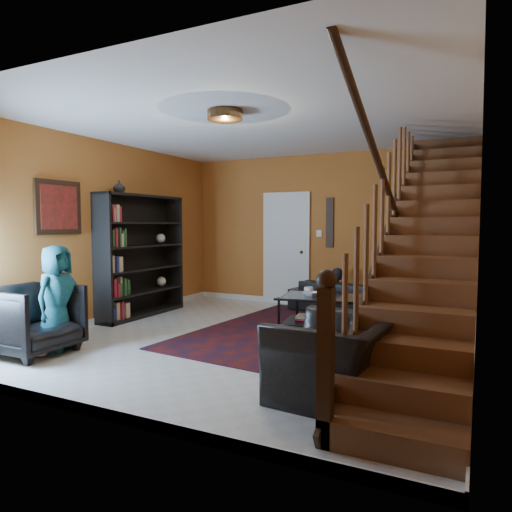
{
  "coord_description": "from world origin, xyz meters",
  "views": [
    {
      "loc": [
        2.61,
        -5.32,
        1.52
      ],
      "look_at": [
        -0.2,
        0.4,
        1.08
      ],
      "focal_mm": 32.0,
      "sensor_mm": 36.0,
      "label": 1
    }
  ],
  "objects": [
    {
      "name": "staircase",
      "position": [
        2.12,
        -0.0,
        1.4
      ],
      "size": [
        0.95,
        5.02,
        3.18
      ],
      "color": "brown",
      "rests_on": "floor"
    },
    {
      "name": "sofa",
      "position": [
        0.57,
        2.3,
        0.27
      ],
      "size": [
        1.95,
        0.98,
        0.54
      ],
      "primitive_type": "imported",
      "rotation": [
        0.0,
        0.0,
        3.0
      ],
      "color": "black",
      "rests_on": "floor"
    },
    {
      "name": "person_adult_b",
      "position": [
        1.5,
        2.35,
        0.19
      ],
      "size": [
        0.66,
        0.53,
        1.29
      ],
      "primitive_type": "imported",
      "rotation": [
        0.0,
        0.0,
        3.21
      ],
      "color": "black",
      "rests_on": "sofa"
    },
    {
      "name": "bowl",
      "position": [
        0.49,
        0.76,
        0.54
      ],
      "size": [
        0.29,
        0.29,
        0.06
      ],
      "primitive_type": "imported",
      "rotation": [
        0.0,
        0.0,
        -0.39
      ],
      "color": "#999999",
      "rests_on": "coffee_table"
    },
    {
      "name": "cup_a",
      "position": [
        0.41,
        0.89,
        0.56
      ],
      "size": [
        0.14,
        0.14,
        0.11
      ],
      "primitive_type": "imported",
      "rotation": [
        0.0,
        0.0,
        0.02
      ],
      "color": "#999999",
      "rests_on": "coffee_table"
    },
    {
      "name": "armchair_right",
      "position": [
        1.5,
        -1.51,
        0.35
      ],
      "size": [
        1.03,
        1.15,
        0.7
      ],
      "primitive_type": "imported",
      "rotation": [
        0.0,
        0.0,
        -1.65
      ],
      "color": "black",
      "rests_on": "floor"
    },
    {
      "name": "popcorn_bucket",
      "position": [
        -1.88,
        -1.8,
        0.1
      ],
      "size": [
        0.14,
        0.14,
        0.15
      ],
      "primitive_type": "cylinder",
      "rotation": [
        0.0,
        0.0,
        0.03
      ],
      "color": "red",
      "rests_on": "rug"
    },
    {
      "name": "ceiling_fixture",
      "position": [
        0.0,
        -0.8,
        2.74
      ],
      "size": [
        0.4,
        0.4,
        0.1
      ],
      "primitive_type": "cylinder",
      "color": "#3F2814",
      "rests_on": "room"
    },
    {
      "name": "floor",
      "position": [
        0.0,
        0.0,
        0.0
      ],
      "size": [
        5.5,
        5.5,
        0.0
      ],
      "primitive_type": "plane",
      "color": "beige",
      "rests_on": "ground"
    },
    {
      "name": "rug",
      "position": [
        0.65,
        0.57,
        0.01
      ],
      "size": [
        3.43,
        3.83,
        0.02
      ],
      "primitive_type": "cube",
      "rotation": [
        0.0,
        0.0,
        -0.09
      ],
      "color": "#45100C",
      "rests_on": "floor"
    },
    {
      "name": "room",
      "position": [
        -1.33,
        1.33,
        0.05
      ],
      "size": [
        5.5,
        5.5,
        5.5
      ],
      "color": "#B06527",
      "rests_on": "ground"
    },
    {
      "name": "door",
      "position": [
        -0.7,
        2.73,
        1.02
      ],
      "size": [
        0.82,
        0.05,
        2.05
      ],
      "primitive_type": "cube",
      "color": "silver",
      "rests_on": "floor"
    },
    {
      "name": "person_child",
      "position": [
        -1.95,
        -1.49,
        0.64
      ],
      "size": [
        0.47,
        0.66,
        1.27
      ],
      "primitive_type": "imported",
      "rotation": [
        0.0,
        0.0,
        1.68
      ],
      "color": "#1B5B69",
      "rests_on": "armchair_left"
    },
    {
      "name": "cup_b",
      "position": [
        0.68,
        0.99,
        0.56
      ],
      "size": [
        0.11,
        0.11,
        0.09
      ],
      "primitive_type": "imported",
      "rotation": [
        0.0,
        0.0,
        -0.09
      ],
      "color": "#999999",
      "rests_on": "coffee_table"
    },
    {
      "name": "vase",
      "position": [
        -2.41,
        0.1,
        2.1
      ],
      "size": [
        0.18,
        0.18,
        0.19
      ],
      "primitive_type": "imported",
      "color": "#999999",
      "rests_on": "bookshelf"
    },
    {
      "name": "coffee_table",
      "position": [
        0.75,
        0.85,
        0.3
      ],
      "size": [
        1.46,
        1.0,
        0.51
      ],
      "rotation": [
        0.0,
        0.0,
        0.17
      ],
      "color": "black",
      "rests_on": "floor"
    },
    {
      "name": "person_adult_a",
      "position": [
        0.41,
        2.35,
        0.16
      ],
      "size": [
        0.47,
        0.33,
        1.22
      ],
      "primitive_type": "imported",
      "rotation": [
        0.0,
        0.0,
        3.06
      ],
      "color": "black",
      "rests_on": "sofa"
    },
    {
      "name": "armchair_left",
      "position": [
        -2.05,
        -1.75,
        0.41
      ],
      "size": [
        0.91,
        0.89,
        0.81
      ],
      "primitive_type": "imported",
      "rotation": [
        0.0,
        0.0,
        1.59
      ],
      "color": "black",
      "rests_on": "floor"
    },
    {
      "name": "framed_picture",
      "position": [
        -2.57,
        -0.9,
        1.75
      ],
      "size": [
        0.04,
        0.74,
        0.74
      ],
      "primitive_type": "cube",
      "color": "maroon",
      "rests_on": "room"
    },
    {
      "name": "wall_hanging",
      "position": [
        0.15,
        2.73,
        1.55
      ],
      "size": [
        0.14,
        0.03,
        0.9
      ],
      "primitive_type": "cube",
      "color": "black",
      "rests_on": "room"
    },
    {
      "name": "bookshelf",
      "position": [
        -2.4,
        0.6,
        0.96
      ],
      "size": [
        0.35,
        1.8,
        2.0
      ],
      "color": "black",
      "rests_on": "floor"
    }
  ]
}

